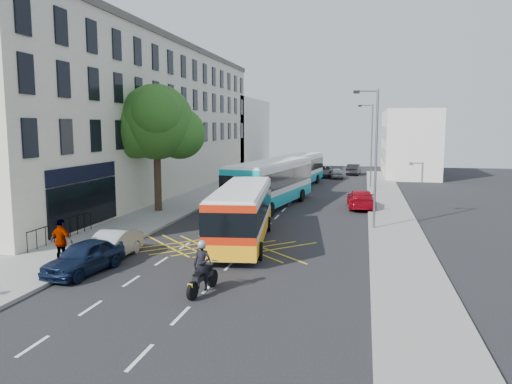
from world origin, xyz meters
The scene contains 21 objects.
ground centered at (0.00, 0.00, 0.00)m, with size 120.00×120.00×0.00m, color black.
pavement_left centered at (-8.50, 15.00, 0.07)m, with size 5.00×70.00×0.15m, color gray.
pavement_right centered at (7.50, 15.00, 0.07)m, with size 3.00×70.00×0.15m, color gray.
terrace_main centered at (-14.00, 24.49, 6.76)m, with size 8.30×45.00×13.50m.
terrace_far centered at (-14.00, 55.00, 5.00)m, with size 8.00×20.00×10.00m, color silver.
building_right centered at (11.00, 48.00, 4.00)m, with size 6.00×18.00×8.00m, color silver.
street_tree centered at (-8.51, 14.97, 6.29)m, with size 6.30×5.70×8.80m.
lamp_near centered at (6.20, 12.00, 4.62)m, with size 1.45×0.15×8.00m.
lamp_far centered at (6.20, 32.00, 4.62)m, with size 1.45×0.15×8.00m.
railings centered at (-9.70, 5.30, 0.72)m, with size 0.08×5.60×1.14m, color black, non-canonical shape.
bus_near centered at (-0.52, 7.40, 1.55)m, with size 3.75×10.72×2.95m.
bus_mid centered at (-1.17, 19.24, 1.82)m, with size 4.79×12.61×3.46m.
bus_far centered at (-0.92, 32.74, 1.68)m, with size 4.15×11.60×3.19m.
motorbike centered at (0.01, -0.78, 0.93)m, with size 0.77×2.23×1.99m.
parked_car_blue centered at (-5.60, 0.62, 0.68)m, with size 1.61×3.99×1.36m, color black.
parked_car_silver centered at (-5.60, 2.91, 0.64)m, with size 1.36×3.90×1.28m, color #94979B.
red_hatchback centered at (5.50, 19.85, 0.70)m, with size 1.96×4.81×1.40m, color #A00615.
distant_car_grey centered at (0.88, 42.45, 0.66)m, with size 2.20×4.78×1.33m, color #3C3E43.
distant_car_silver centered at (2.50, 41.36, 0.61)m, with size 1.43×3.57×1.22m, color #999CA0.
distant_car_dark centered at (4.37, 46.05, 0.68)m, with size 1.44×4.12×1.36m, color black.
pedestrian_far centered at (-7.00, 1.19, 1.13)m, with size 1.15×0.48×1.97m, color gray.
Camera 1 is at (5.64, -17.53, 6.06)m, focal length 35.00 mm.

